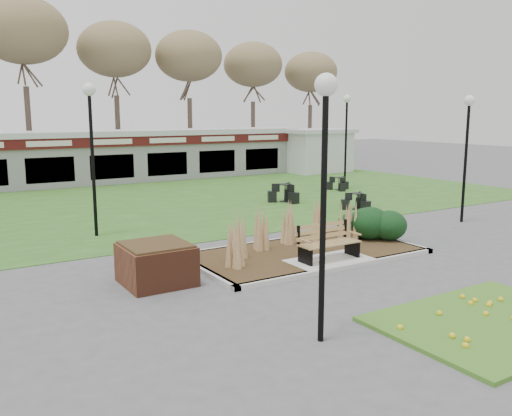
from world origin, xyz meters
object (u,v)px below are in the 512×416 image
food_pavilion (104,156)px  service_hut (316,150)px  bistro_set_b (285,196)px  brick_planter (156,263)px  lamp_post_near_right (467,130)px  park_bench (327,241)px  lamp_post_near_left (325,150)px  lamp_post_far_right (346,121)px  bistro_set_d (357,204)px  patio_umbrella (324,146)px  bistro_set_c (339,186)px  lamp_post_mid_right (91,126)px

food_pavilion → service_hut: 13.64m
service_hut → bistro_set_b: bearing=-134.1°
brick_planter → lamp_post_near_right: bearing=4.6°
bistro_set_b → park_bench: bearing=-118.5°
brick_planter → lamp_post_near_left: (1.21, -4.50, 2.81)m
food_pavilion → service_hut: bearing=-8.3°
lamp_post_far_right → bistro_set_d: lamp_post_far_right is taller
patio_umbrella → park_bench: bearing=-128.7°
bistro_set_b → bistro_set_c: 4.72m
brick_planter → bistro_set_c: bearing=35.1°
bistro_set_b → bistro_set_d: 3.38m
lamp_post_mid_right → lamp_post_far_right: bearing=16.9°
lamp_post_far_right → patio_umbrella: bearing=58.5°
bistro_set_b → bistro_set_c: bearing=20.0°
patio_umbrella → lamp_post_near_right: bearing=-112.3°
park_bench → bistro_set_c: (9.12, 10.26, -0.35)m
food_pavilion → bistro_set_d: (6.10, -14.14, -1.24)m
brick_planter → lamp_post_mid_right: 6.34m
lamp_post_near_right → bistro_set_b: lamp_post_near_right is taller
brick_planter → service_hut: (17.90, 17.00, 0.97)m
brick_planter → bistro_set_b: (9.09, 7.90, -0.19)m
park_bench → bistro_set_c: size_ratio=1.42×
service_hut → lamp_post_near_left: (-16.69, -21.50, 1.84)m
food_pavilion → lamp_post_far_right: lamp_post_far_right is taller
park_bench → lamp_post_near_right: size_ratio=0.38×
brick_planter → lamp_post_mid_right: lamp_post_mid_right is taller
patio_umbrella → lamp_post_far_right: bearing=-121.5°
service_hut → bistro_set_b: size_ratio=2.98×
service_hut → bistro_set_d: service_hut is taller
brick_planter → lamp_post_near_right: 12.38m
park_bench → lamp_post_mid_right: lamp_post_mid_right is taller
lamp_post_near_left → bistro_set_d: size_ratio=3.63×
brick_planter → bistro_set_c: (13.52, 9.51, -0.24)m
lamp_post_near_left → patio_umbrella: lamp_post_near_left is taller
lamp_post_far_right → lamp_post_mid_right: bearing=-163.1°
food_pavilion → service_hut: (13.50, -1.96, -0.03)m
lamp_post_near_left → lamp_post_mid_right: bearing=95.9°
lamp_post_mid_right → bistro_set_c: bearing=16.4°
brick_planter → bistro_set_d: brick_planter is taller
bistro_set_d → patio_umbrella: (8.10, 12.18, 1.44)m
brick_planter → lamp_post_near_left: 5.44m
bistro_set_c → lamp_post_far_right: bearing=26.2°
patio_umbrella → service_hut: bearing=180.0°
service_hut → bistro_set_c: size_ratio=3.68×
food_pavilion → patio_umbrella: food_pavilion is taller
park_bench → patio_umbrella: bearing=51.3°
lamp_post_near_left → lamp_post_far_right: lamp_post_far_right is taller
park_bench → lamp_post_mid_right: bearing=123.7°
bistro_set_b → patio_umbrella: patio_umbrella is taller
service_hut → patio_umbrella: bearing=0.0°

